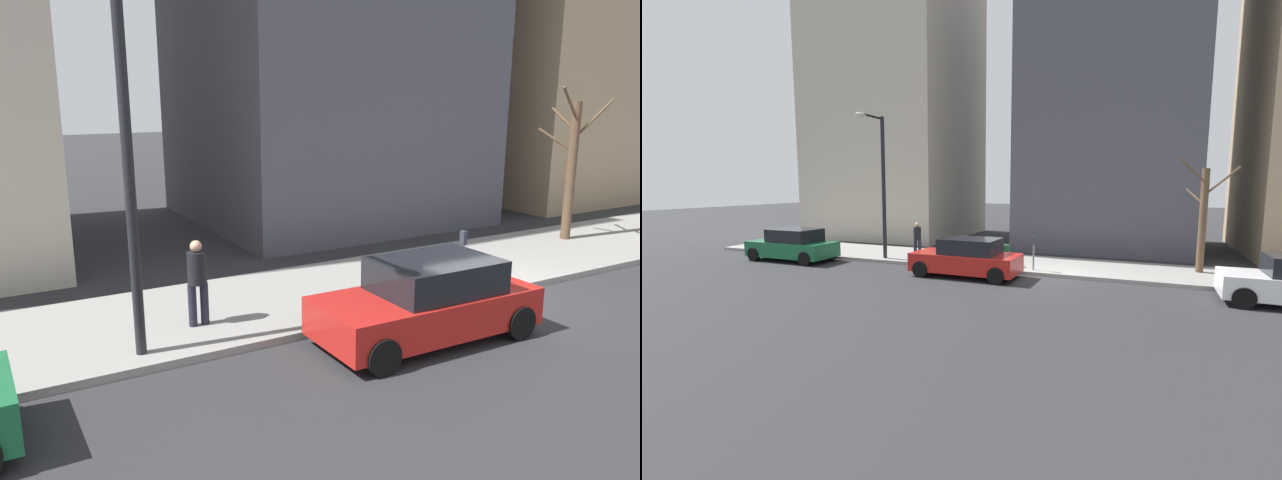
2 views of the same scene
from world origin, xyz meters
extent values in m
plane|color=#2B2B2D|center=(0.00, 0.00, 0.00)|extent=(120.00, 120.00, 0.00)
cube|color=gray|center=(2.00, 0.00, 0.07)|extent=(4.00, 36.00, 0.15)
cube|color=red|center=(-1.11, 3.07, 0.57)|extent=(1.84, 4.22, 0.70)
cube|color=black|center=(-1.11, 2.87, 1.22)|extent=(1.62, 2.22, 0.60)
cylinder|color=black|center=(-1.94, 4.63, 0.32)|extent=(0.23, 0.64, 0.64)
cylinder|color=black|center=(-0.24, 4.62, 0.32)|extent=(0.23, 0.64, 0.64)
cylinder|color=black|center=(-1.97, 1.53, 0.32)|extent=(0.23, 0.64, 0.64)
cylinder|color=black|center=(-0.27, 1.52, 0.32)|extent=(0.23, 0.64, 0.64)
cylinder|color=slate|center=(0.45, 0.75, 0.68)|extent=(0.07, 0.07, 1.05)
cube|color=#2D333D|center=(0.45, 0.75, 1.35)|extent=(0.14, 0.10, 0.30)
cylinder|color=black|center=(0.55, 7.88, 3.40)|extent=(0.18, 0.18, 6.50)
cylinder|color=brown|center=(2.60, -5.41, 2.18)|extent=(0.28, 0.28, 4.06)
cylinder|color=brown|center=(2.38, -5.93, 3.72)|extent=(0.44, 1.12, 1.14)
cylinder|color=brown|center=(3.04, -5.42, 3.69)|extent=(0.94, 0.12, 0.68)
cylinder|color=brown|center=(3.04, -5.14, 3.10)|extent=(0.87, 0.68, 0.71)
cylinder|color=brown|center=(2.45, -4.93, 4.14)|extent=(0.33, 1.03, 1.01)
cylinder|color=#14381E|center=(0.90, 2.15, 0.60)|extent=(0.56, 0.56, 0.90)
cylinder|color=#1E1E2D|center=(1.33, 6.45, 0.56)|extent=(0.16, 0.16, 0.82)
cylinder|color=#1E1E2D|center=(1.33, 6.69, 0.56)|extent=(0.16, 0.16, 0.82)
cylinder|color=black|center=(1.33, 6.57, 1.28)|extent=(0.36, 0.36, 0.62)
sphere|color=tan|center=(1.33, 6.57, 1.70)|extent=(0.22, 0.22, 0.22)
camera|label=1|loc=(-9.53, 10.21, 4.52)|focal=35.00mm
camera|label=2|loc=(-16.37, -3.25, 3.61)|focal=24.00mm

